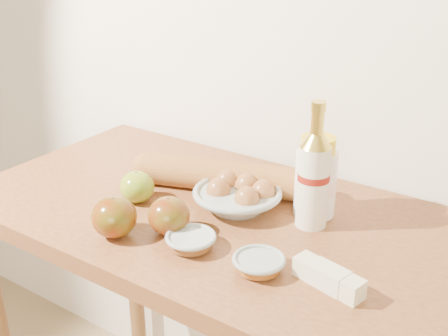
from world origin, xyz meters
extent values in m
cube|color=white|center=(0.00, 1.51, 1.30)|extent=(3.50, 0.02, 2.60)
cube|color=#93582F|center=(0.00, 1.18, 0.88)|extent=(1.20, 0.60, 0.04)
cylinder|color=brown|center=(-0.55, 1.43, 0.43)|extent=(0.05, 0.05, 0.86)
cylinder|color=beige|center=(0.16, 1.24, 0.99)|extent=(0.07, 0.07, 0.17)
cylinder|color=maroon|center=(0.16, 1.24, 1.01)|extent=(0.07, 0.07, 0.01)
cone|color=gold|center=(0.16, 1.24, 1.09)|extent=(0.07, 0.07, 0.03)
cylinder|color=gold|center=(0.16, 1.24, 1.12)|extent=(0.03, 0.03, 0.05)
cylinder|color=gold|center=(0.16, 1.24, 1.15)|extent=(0.03, 0.03, 0.02)
cylinder|color=white|center=(0.14, 1.29, 0.97)|extent=(0.09, 0.09, 0.14)
cylinder|color=#FFDAD5|center=(0.14, 1.29, 0.97)|extent=(0.09, 0.09, 0.03)
cylinder|color=yellow|center=(0.14, 1.29, 1.06)|extent=(0.07, 0.07, 0.03)
torus|color=#97A4A0|center=(-0.01, 1.21, 0.94)|extent=(0.20, 0.20, 0.01)
ellipsoid|color=brown|center=(-0.05, 1.20, 0.93)|extent=(0.05, 0.05, 0.07)
ellipsoid|color=brown|center=(0.03, 1.19, 0.93)|extent=(0.05, 0.05, 0.07)
ellipsoid|color=brown|center=(-0.01, 1.25, 0.93)|extent=(0.05, 0.05, 0.07)
ellipsoid|color=brown|center=(-0.05, 1.24, 0.93)|extent=(0.05, 0.05, 0.07)
ellipsoid|color=brown|center=(0.04, 1.24, 0.93)|extent=(0.05, 0.05, 0.07)
cylinder|color=#AE7235|center=(-0.08, 1.27, 0.94)|extent=(0.38, 0.19, 0.07)
sphere|color=#AE7235|center=(-0.26, 1.21, 0.94)|extent=(0.09, 0.09, 0.07)
sphere|color=#AE7235|center=(0.10, 1.33, 0.94)|extent=(0.09, 0.09, 0.07)
ellipsoid|color=#A49820|center=(-0.21, 1.12, 0.94)|extent=(0.10, 0.10, 0.07)
cylinder|color=#52371B|center=(-0.21, 1.12, 0.97)|extent=(0.01, 0.01, 0.01)
ellipsoid|color=maroon|center=(-0.14, 0.98, 0.94)|extent=(0.11, 0.11, 0.08)
cylinder|color=#493018|center=(-0.14, 0.98, 0.98)|extent=(0.01, 0.01, 0.01)
ellipsoid|color=maroon|center=(-0.06, 1.05, 0.94)|extent=(0.11, 0.11, 0.08)
cylinder|color=#482D18|center=(-0.06, 1.05, 0.97)|extent=(0.01, 0.01, 0.01)
torus|color=#99A7A1|center=(0.01, 1.03, 0.92)|extent=(0.13, 0.13, 0.01)
cylinder|color=brown|center=(0.01, 1.03, 0.91)|extent=(0.10, 0.10, 0.02)
torus|color=#909D97|center=(0.15, 1.03, 0.92)|extent=(0.10, 0.10, 0.01)
cylinder|color=brown|center=(0.15, 1.03, 0.91)|extent=(0.08, 0.08, 0.02)
cube|color=beige|center=(0.28, 1.06, 0.92)|extent=(0.13, 0.06, 0.04)
cube|color=beige|center=(0.28, 1.06, 0.92)|extent=(0.07, 0.05, 0.04)
camera|label=1|loc=(0.57, 0.30, 1.47)|focal=45.00mm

